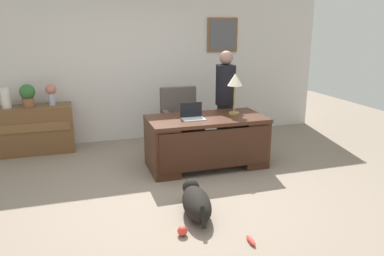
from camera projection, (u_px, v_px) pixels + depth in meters
ground_plane at (179, 193)px, 4.78m from camera, size 12.00×12.00×0.00m
back_wall at (140, 64)px, 6.81m from camera, size 7.00×0.16×2.70m
desk at (207, 140)px, 5.58m from camera, size 1.70×0.85×0.75m
credenza at (34, 130)px, 6.21m from camera, size 1.24×0.50×0.77m
armchair at (181, 122)px, 6.33m from camera, size 0.60×0.59×1.04m
person_standing at (225, 101)px, 6.17m from camera, size 0.32×0.32×1.64m
dog_lying at (196, 202)px, 4.21m from camera, size 0.39×0.88×0.30m
laptop at (192, 115)px, 5.39m from camera, size 0.32×0.22×0.22m
desk_lamp at (235, 82)px, 5.58m from camera, size 0.22×0.22×0.60m
vase_with_flowers at (51, 92)px, 6.15m from camera, size 0.17×0.17×0.35m
vase_empty at (6, 98)px, 5.97m from camera, size 0.14×0.14×0.31m
potted_plant at (28, 94)px, 6.05m from camera, size 0.24×0.24×0.36m
dog_toy_ball at (182, 231)px, 3.82m from camera, size 0.10×0.10×0.10m
dog_toy_bone at (251, 240)px, 3.70m from camera, size 0.06×0.19×0.05m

